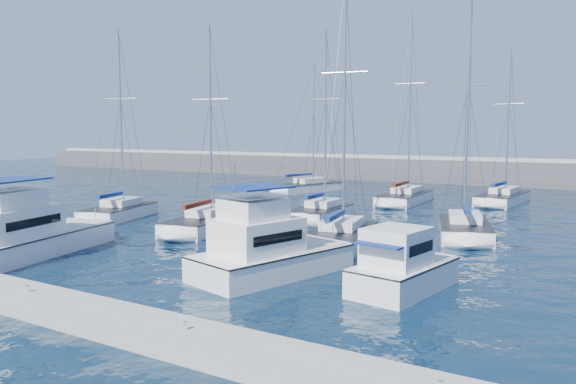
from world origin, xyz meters
The scene contains 16 objects.
ground centered at (0.00, 0.00, 0.00)m, with size 220.00×220.00×0.00m, color black.
breakwater centered at (0.00, 52.00, 1.05)m, with size 160.00×6.00×4.45m.
dock centered at (0.00, -11.00, 0.30)m, with size 40.00×2.20×0.60m, color gray.
dock_cleat_centre centered at (0.00, -11.00, 0.72)m, with size 0.16×0.16×0.25m, color silver.
dock_cleat_near_stbd centered at (8.00, -11.00, 0.72)m, with size 0.16×0.16×0.25m, color silver.
motor_yacht_port_inner centered at (-8.26, -5.66, 1.13)m, with size 5.73×10.69×4.69m.
motor_yacht_stbd_inner centered at (5.25, -2.28, 1.13)m, with size 5.41×8.43×4.69m.
motor_yacht_stbd_outer centered at (11.56, -1.50, 0.94)m, with size 3.45×5.70×3.20m.
sailboat_mid_a centered at (-14.47, 6.55, 0.54)m, with size 4.81×7.50×14.94m.
sailboat_mid_b centered at (-5.21, 6.04, 0.52)m, with size 4.72×8.64×14.35m.
sailboat_mid_c centered at (-0.60, 14.23, 0.55)m, with size 3.28×6.84×14.79m.
sailboat_mid_d centered at (5.01, 6.04, 0.55)m, with size 4.65×8.12×16.46m.
sailboat_mid_e centered at (10.72, 12.57, 0.55)m, with size 5.04×7.76×15.57m.
sailboat_back_a centered at (-11.64, 31.82, 0.52)m, with size 5.58×9.12×14.89m.
sailboat_back_b centered at (1.43, 27.51, 0.55)m, with size 3.57×9.32×18.28m.
sailboat_back_c centered at (9.48, 31.97, 0.52)m, with size 3.71×8.93×15.05m.
Camera 1 is at (19.52, -23.77, 6.71)m, focal length 35.00 mm.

